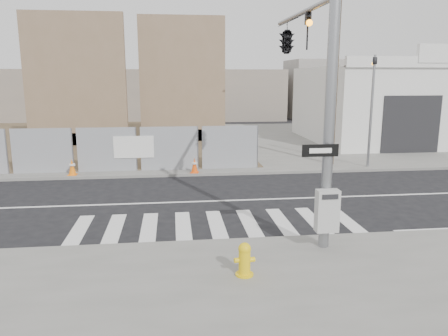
{
  "coord_description": "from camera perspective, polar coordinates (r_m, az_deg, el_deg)",
  "views": [
    {
      "loc": [
        -1.26,
        -14.89,
        4.36
      ],
      "look_at": [
        0.41,
        -0.95,
        1.4
      ],
      "focal_mm": 35.0,
      "sensor_mm": 36.0,
      "label": 1
    }
  ],
  "objects": [
    {
      "name": "concrete_wall_right",
      "position": [
        29.0,
        -5.4,
        9.91
      ],
      "size": [
        5.5,
        1.3,
        8.0
      ],
      "color": "brown",
      "rests_on": "sidewalk_far"
    },
    {
      "name": "signal_pole",
      "position": [
        13.39,
        9.73,
        13.54
      ],
      "size": [
        0.96,
        5.87,
        7.0
      ],
      "color": "gray",
      "rests_on": "sidewalk_near"
    },
    {
      "name": "traffic_cone_c",
      "position": [
        20.15,
        -19.23,
        0.1
      ],
      "size": [
        0.39,
        0.39,
        0.71
      ],
      "rotation": [
        0.0,
        0.0,
        -0.06
      ],
      "color": "orange",
      "rests_on": "sidewalk_far"
    },
    {
      "name": "auto_shop",
      "position": [
        31.81,
        22.06,
        7.76
      ],
      "size": [
        12.0,
        10.2,
        5.95
      ],
      "color": "silver",
      "rests_on": "sidewalk_far"
    },
    {
      "name": "utility_pole_right",
      "position": [
        21.83,
        14.42,
        13.76
      ],
      "size": [
        1.6,
        0.28,
        10.0
      ],
      "color": "#463621",
      "rests_on": "sidewalk_far"
    },
    {
      "name": "ground",
      "position": [
        15.57,
        -1.92,
        -4.36
      ],
      "size": [
        100.0,
        100.0,
        0.0
      ],
      "primitive_type": "plane",
      "color": "black",
      "rests_on": "ground"
    },
    {
      "name": "far_signal_pole",
      "position": [
        21.59,
        18.81,
        8.95
      ],
      "size": [
        0.16,
        0.2,
        5.6
      ],
      "color": "gray",
      "rests_on": "sidewalk_far"
    },
    {
      "name": "traffic_cone_d",
      "position": [
        19.53,
        -3.87,
        0.34
      ],
      "size": [
        0.41,
        0.41,
        0.68
      ],
      "rotation": [
        0.0,
        0.0,
        -0.18
      ],
      "color": "#F8500D",
      "rests_on": "sidewalk_far"
    },
    {
      "name": "fire_hydrant",
      "position": [
        9.63,
        2.7,
        -11.82
      ],
      "size": [
        0.47,
        0.45,
        0.74
      ],
      "rotation": [
        0.0,
        0.0,
        0.17
      ],
      "color": "yellow",
      "rests_on": "sidewalk_near"
    },
    {
      "name": "concrete_wall_left",
      "position": [
        28.57,
        -18.67,
        9.32
      ],
      "size": [
        6.0,
        1.3,
        8.0
      ],
      "color": "brown",
      "rests_on": "sidewalk_far"
    },
    {
      "name": "sidewalk_far",
      "position": [
        29.24,
        -4.29,
        3.42
      ],
      "size": [
        50.0,
        20.0,
        0.12
      ],
      "primitive_type": "cube",
      "color": "slate",
      "rests_on": "ground"
    }
  ]
}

